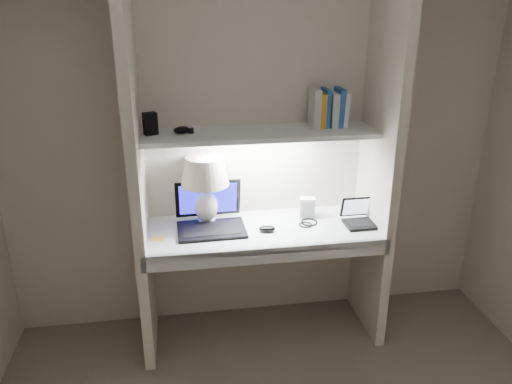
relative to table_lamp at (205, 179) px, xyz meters
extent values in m
cube|color=beige|center=(0.34, 0.14, 0.19)|extent=(3.20, 0.01, 2.50)
cube|color=beige|center=(-0.39, -0.14, 0.19)|extent=(0.06, 0.55, 2.50)
cube|color=beige|center=(1.07, -0.14, 0.19)|extent=(0.06, 0.55, 2.50)
cube|color=white|center=(0.34, -0.14, -0.31)|extent=(1.40, 0.55, 0.04)
cube|color=silver|center=(0.34, -0.40, -0.34)|extent=(1.46, 0.03, 0.10)
cube|color=silver|center=(0.34, -0.04, 0.29)|extent=(1.40, 0.36, 0.03)
cube|color=white|center=(0.34, -0.04, 0.26)|extent=(0.60, 0.04, 0.02)
cylinder|color=white|center=(0.00, 0.00, -0.28)|extent=(0.11, 0.11, 0.02)
ellipsoid|color=white|center=(0.00, 0.00, -0.19)|extent=(0.15, 0.15, 0.19)
cylinder|color=white|center=(0.00, 0.00, -0.08)|extent=(0.02, 0.02, 0.08)
sphere|color=#FFD899|center=(0.00, 0.00, 0.00)|extent=(0.04, 0.04, 0.04)
cube|color=black|center=(0.02, -0.13, -0.29)|extent=(0.42, 0.30, 0.02)
cube|color=black|center=(0.02, -0.13, -0.28)|extent=(0.36, 0.21, 0.00)
cube|color=black|center=(0.02, 0.04, -0.15)|extent=(0.42, 0.08, 0.26)
cube|color=#1A19D5|center=(0.02, 0.04, -0.15)|extent=(0.37, 0.07, 0.21)
cube|color=black|center=(0.98, -0.20, -0.29)|extent=(0.24, 0.17, 0.02)
cube|color=black|center=(0.98, -0.20, -0.28)|extent=(0.21, 0.12, 0.00)
cube|color=black|center=(0.97, -0.10, -0.21)|extent=(0.24, 0.05, 0.14)
cube|color=silver|center=(0.97, -0.10, -0.21)|extent=(0.21, 0.04, 0.11)
cube|color=silver|center=(0.65, -0.02, -0.23)|extent=(0.11, 0.08, 0.13)
ellipsoid|color=black|center=(0.36, -0.19, -0.28)|extent=(0.11, 0.08, 0.04)
torus|color=black|center=(0.64, -0.11, -0.29)|extent=(0.12, 0.12, 0.01)
cube|color=yellow|center=(-0.30, -0.19, -0.29)|extent=(0.07, 0.07, 0.00)
cube|color=white|center=(0.87, 0.02, 0.40)|extent=(0.03, 0.15, 0.21)
cube|color=#274E9D|center=(0.84, 0.02, 0.42)|extent=(0.04, 0.15, 0.23)
cube|color=silver|center=(0.80, 0.02, 0.40)|extent=(0.04, 0.15, 0.21)
cube|color=#224E94|center=(0.75, 0.02, 0.42)|extent=(0.03, 0.15, 0.23)
cube|color=#C5841B|center=(0.72, 0.02, 0.40)|extent=(0.03, 0.15, 0.21)
cube|color=#B8B9BD|center=(0.68, 0.02, 0.42)|extent=(0.04, 0.15, 0.23)
cube|color=black|center=(-0.30, -0.02, 0.37)|extent=(0.09, 0.08, 0.13)
ellipsoid|color=black|center=(-0.13, -0.03, 0.32)|extent=(0.12, 0.10, 0.04)
camera|label=1|loc=(-0.14, -2.91, 1.04)|focal=35.00mm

